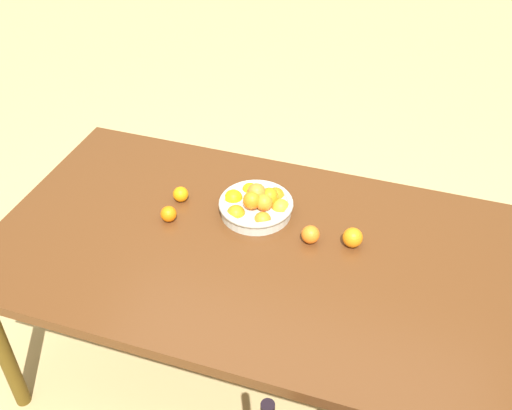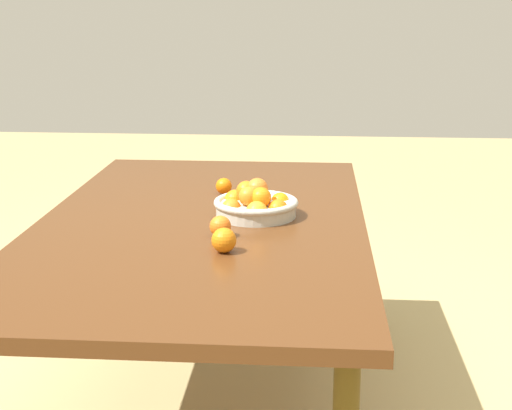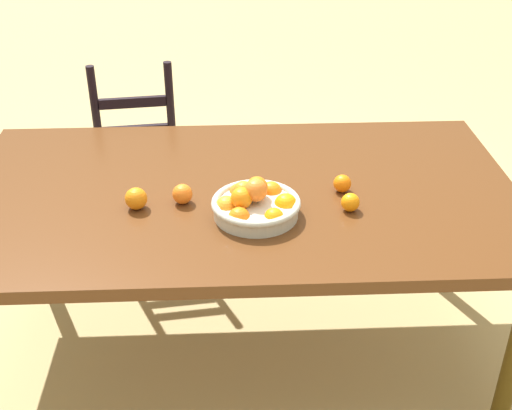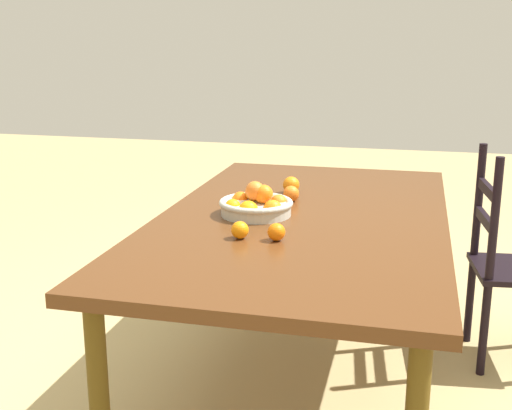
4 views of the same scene
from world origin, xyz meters
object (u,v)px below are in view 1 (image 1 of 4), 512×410
Objects in this scene: fruit_bowl at (256,205)px; orange_loose_3 at (353,238)px; dining_table at (253,257)px; orange_loose_2 at (310,235)px; orange_loose_0 at (181,194)px; orange_loose_1 at (169,214)px.

orange_loose_3 is (-0.39, 0.06, -0.01)m from fruit_bowl.
orange_loose_2 is at bearing -156.16° from dining_table.
orange_loose_2 is (-0.55, 0.07, 0.00)m from orange_loose_0.
orange_loose_2 is 0.15m from orange_loose_3.
dining_table is 28.53× the size of orange_loose_2.
orange_loose_0 is 0.91× the size of orange_loose_2.
orange_loose_2 reaches higher than orange_loose_0.
orange_loose_0 is 0.13m from orange_loose_1.
orange_loose_3 is (-0.70, 0.05, 0.01)m from orange_loose_0.
orange_loose_1 is (0.35, -0.03, 0.09)m from dining_table.
fruit_bowl is at bearing -154.70° from orange_loose_1.
orange_loose_0 is at bearing -87.18° from orange_loose_1.
dining_table is at bearing 155.79° from orange_loose_0.
orange_loose_0 is (0.31, 0.02, -0.01)m from fruit_bowl.
orange_loose_2 is (-0.54, -0.05, 0.00)m from orange_loose_1.
orange_loose_3 is (-0.69, -0.08, 0.01)m from orange_loose_1.
dining_table is at bearing 18.39° from orange_loose_3.
fruit_bowl is 4.72× the size of orange_loose_0.
orange_loose_0 is at bearing -24.21° from dining_table.
orange_loose_1 is at bearing 25.30° from fruit_bowl.
orange_loose_3 is at bearing 176.27° from orange_loose_0.
fruit_bowl reaches higher than orange_loose_3.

